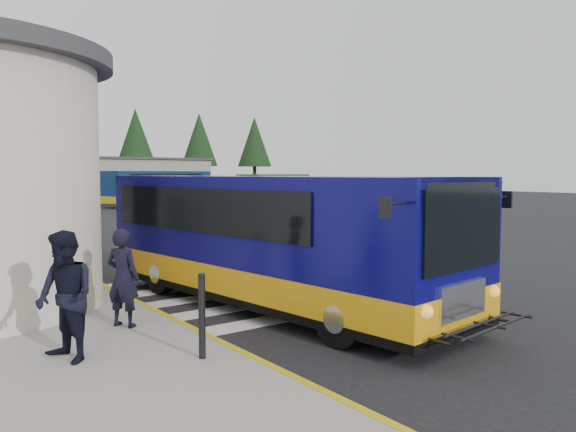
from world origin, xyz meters
TOP-DOWN VIEW (x-y plane):
  - ground at (0.00, 0.00)m, footprint 140.00×140.00m
  - curb_strip at (-4.05, 4.00)m, footprint 0.12×34.00m
  - crosswalk at (-0.50, -0.80)m, footprint 8.00×5.35m
  - depot_building at (6.00, 42.00)m, footprint 26.40×8.40m
  - tree_line at (6.29, 50.00)m, footprint 58.40×4.40m
  - transit_bus at (-1.73, -2.22)m, footprint 3.87×9.54m
  - pedestrian_a at (-4.91, -2.52)m, footprint 0.66×0.71m
  - pedestrian_b at (-6.16, -3.76)m, footprint 0.88×1.01m
  - bollard at (-4.63, -4.74)m, footprint 0.10×0.10m
  - far_bus_a at (10.91, 32.44)m, footprint 10.01×5.29m
  - far_bus_b at (21.83, 31.00)m, footprint 9.05×5.56m

SIDE VIEW (x-z plane):
  - ground at x=0.00m, z-range 0.00..0.00m
  - crosswalk at x=-0.50m, z-range 0.00..0.01m
  - curb_strip at x=-4.05m, z-range 0.00..0.16m
  - bollard at x=-4.63m, z-range 0.15..1.33m
  - pedestrian_a at x=-4.91m, z-range 0.15..1.79m
  - pedestrian_b at x=-6.16m, z-range 0.15..1.93m
  - transit_bus at x=-1.73m, z-range -0.06..2.57m
  - far_bus_b at x=21.83m, z-range 0.34..2.60m
  - far_bus_a at x=10.91m, z-range 0.37..2.86m
  - depot_building at x=6.00m, z-range 0.01..4.21m
  - tree_line at x=6.29m, z-range 1.77..11.77m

